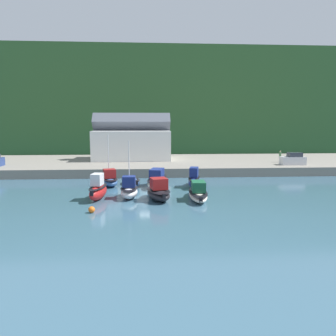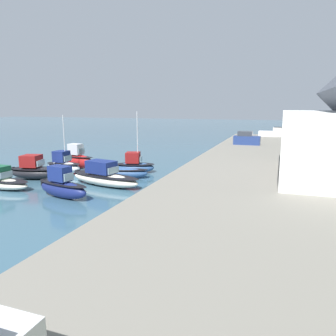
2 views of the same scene
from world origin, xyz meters
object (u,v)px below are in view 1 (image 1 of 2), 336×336
(person_on_quay, at_px, (280,156))
(moored_boat_3, at_px, (194,180))
(moored_boat_5, at_px, (129,190))
(moored_boat_4, at_px, (98,190))
(moored_boat_6, at_px, (158,192))
(parked_car_0, at_px, (293,159))
(moored_boat_7, at_px, (198,193))
(moored_boat_1, at_px, (132,181))
(moored_boat_0, at_px, (109,180))
(mooring_buoy_0, at_px, (92,210))
(moored_boat_2, at_px, (157,179))

(person_on_quay, bearing_deg, moored_boat_3, -140.35)
(moored_boat_3, bearing_deg, moored_boat_5, -130.19)
(moored_boat_4, xyz_separation_m, moored_boat_6, (6.89, -0.69, -0.20))
(parked_car_0, bearing_deg, person_on_quay, 11.62)
(moored_boat_6, relative_size, parked_car_0, 1.33)
(moored_boat_5, relative_size, moored_boat_7, 0.97)
(moored_boat_1, xyz_separation_m, moored_boat_3, (8.51, -1.53, 0.40))
(moored_boat_0, height_order, moored_boat_3, moored_boat_0)
(mooring_buoy_0, bearing_deg, moored_boat_5, 61.91)
(moored_boat_0, relative_size, moored_boat_2, 0.83)
(moored_boat_5, bearing_deg, moored_boat_6, -18.34)
(moored_boat_0, xyz_separation_m, moored_boat_7, (11.04, -8.88, -0.11))
(moored_boat_7, distance_m, mooring_buoy_0, 12.27)
(moored_boat_1, bearing_deg, moored_boat_7, -66.22)
(moored_boat_1, distance_m, moored_boat_7, 12.04)
(moored_boat_1, xyz_separation_m, moored_boat_4, (-3.54, -8.30, 0.53))
(person_on_quay, distance_m, mooring_buoy_0, 41.03)
(moored_boat_0, xyz_separation_m, mooring_buoy_0, (-0.19, -13.80, -0.55))
(moored_boat_1, distance_m, moored_boat_5, 7.79)
(moored_boat_3, relative_size, moored_boat_4, 1.14)
(moored_boat_3, xyz_separation_m, moored_boat_4, (-12.05, -6.77, 0.13))
(moored_boat_1, relative_size, moored_boat_4, 1.07)
(parked_car_0, relative_size, person_on_quay, 1.97)
(parked_car_0, xyz_separation_m, mooring_buoy_0, (-30.93, -23.84, -2.05))
(moored_boat_2, height_order, person_on_quay, person_on_quay)
(person_on_quay, bearing_deg, moored_boat_0, -155.16)
(moored_boat_2, relative_size, moored_boat_6, 1.51)
(person_on_quay, bearing_deg, moored_boat_2, -148.88)
(moored_boat_0, bearing_deg, moored_boat_6, -69.06)
(moored_boat_0, xyz_separation_m, moored_boat_5, (3.14, -7.56, 0.09))
(moored_boat_7, bearing_deg, person_on_quay, 53.38)
(moored_boat_3, relative_size, moored_boat_6, 1.01)
(moored_boat_2, bearing_deg, moored_boat_0, -168.46)
(moored_boat_0, relative_size, moored_boat_4, 1.41)
(person_on_quay, relative_size, mooring_buoy_0, 3.35)
(moored_boat_1, bearing_deg, moored_boat_6, -86.64)
(moored_boat_0, relative_size, moored_boat_7, 1.03)
(moored_boat_1, distance_m, moored_boat_6, 9.60)
(moored_boat_1, bearing_deg, moored_boat_5, -107.26)
(moored_boat_7, height_order, mooring_buoy_0, moored_boat_7)
(moored_boat_2, xyz_separation_m, moored_boat_3, (5.01, -1.10, 0.13))
(moored_boat_0, distance_m, moored_boat_5, 8.19)
(moored_boat_4, height_order, parked_car_0, parked_car_0)
(moored_boat_4, bearing_deg, moored_boat_6, 3.33)
(moored_boat_2, relative_size, moored_boat_7, 1.24)
(moored_boat_1, bearing_deg, mooring_buoy_0, -120.54)
(moored_boat_1, relative_size, moored_boat_5, 0.80)
(mooring_buoy_0, bearing_deg, moored_boat_3, 46.49)
(moored_boat_3, bearing_deg, moored_boat_4, -137.10)
(parked_car_0, distance_m, person_on_quay, 3.92)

